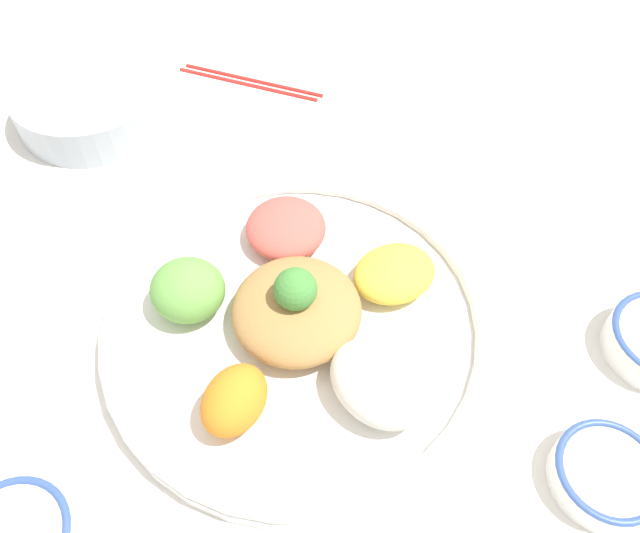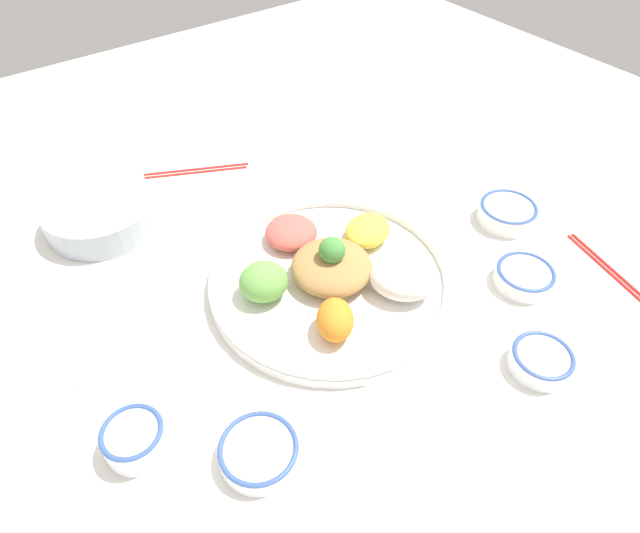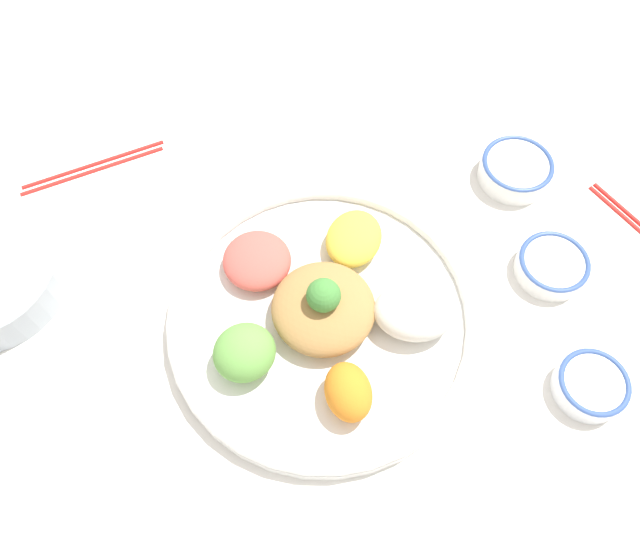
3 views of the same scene
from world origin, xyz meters
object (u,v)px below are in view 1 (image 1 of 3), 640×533
Objects in this scene: salad_platter at (298,320)px; side_serving_bowl at (90,100)px; chopsticks_pair_far at (252,81)px; sauce_bowl_red at (606,474)px.

salad_platter reaches higher than side_serving_bowl.
side_serving_bowl reaches higher than chopsticks_pair_far.
salad_platter is 1.98× the size of chopsticks_pair_far.
side_serving_bowl is 0.99× the size of chopsticks_pair_far.
side_serving_bowl reaches higher than sauce_bowl_red.
salad_platter is 0.47m from side_serving_bowl.
chopsticks_pair_far is (0.44, 0.03, -0.02)m from salad_platter.
sauce_bowl_red is at bearing 140.80° from chopsticks_pair_far.
side_serving_bowl is (0.39, 0.26, 0.01)m from salad_platter.
salad_platter is at bearing 119.74° from chopsticks_pair_far.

